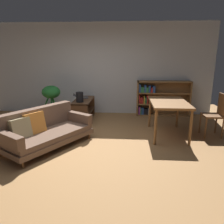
{
  "coord_description": "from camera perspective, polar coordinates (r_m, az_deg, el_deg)",
  "views": [
    {
      "loc": [
        0.84,
        -3.95,
        1.79
      ],
      "look_at": [
        0.54,
        0.47,
        0.61
      ],
      "focal_mm": 34.72,
      "sensor_mm": 36.0,
      "label": 1
    }
  ],
  "objects": [
    {
      "name": "back_wall_panel",
      "position": [
        6.71,
        -3.42,
        11.17
      ],
      "size": [
        6.8,
        0.1,
        2.7
      ],
      "primitive_type": "cube",
      "color": "silver",
      "rests_on": "ground_plane"
    },
    {
      "name": "fabric_couch",
      "position": [
        4.52,
        -17.55,
        -4.47
      ],
      "size": [
        1.64,
        1.93,
        0.75
      ],
      "color": "brown",
      "rests_on": "ground_plane"
    },
    {
      "name": "desk_speaker",
      "position": [
        5.69,
        -8.5,
        3.89
      ],
      "size": [
        0.19,
        0.19,
        0.26
      ],
      "color": "black",
      "rests_on": "media_console"
    },
    {
      "name": "media_console",
      "position": [
        6.1,
        -7.53,
        0.5
      ],
      "size": [
        0.45,
        1.18,
        0.58
      ],
      "color": "#56351E",
      "rests_on": "ground_plane"
    },
    {
      "name": "dining_chair_near",
      "position": [
        5.31,
        25.71,
        -0.2
      ],
      "size": [
        0.41,
        0.4,
        0.96
      ],
      "color": "brown",
      "rests_on": "ground_plane"
    },
    {
      "name": "potted_floor_plant",
      "position": [
        6.32,
        -15.67,
        4.02
      ],
      "size": [
        0.53,
        0.51,
        0.95
      ],
      "color": "#333338",
      "rests_on": "ground_plane"
    },
    {
      "name": "bookshelf",
      "position": [
        6.67,
        12.29,
        3.56
      ],
      "size": [
        1.57,
        0.3,
        1.03
      ],
      "color": "olive",
      "rests_on": "ground_plane"
    },
    {
      "name": "open_laptop",
      "position": [
        6.28,
        -8.04,
        3.97
      ],
      "size": [
        0.48,
        0.37,
        0.11
      ],
      "color": "#333338",
      "rests_on": "media_console"
    },
    {
      "name": "dining_table",
      "position": [
        4.95,
        14.71,
        1.69
      ],
      "size": [
        0.79,
        1.25,
        0.78
      ],
      "color": "brown",
      "rests_on": "ground_plane"
    },
    {
      "name": "ground_plane",
      "position": [
        4.41,
        -7.56,
        -9.1
      ],
      "size": [
        8.16,
        8.16,
        0.0
      ],
      "primitive_type": "plane",
      "color": "#9E7042"
    }
  ]
}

